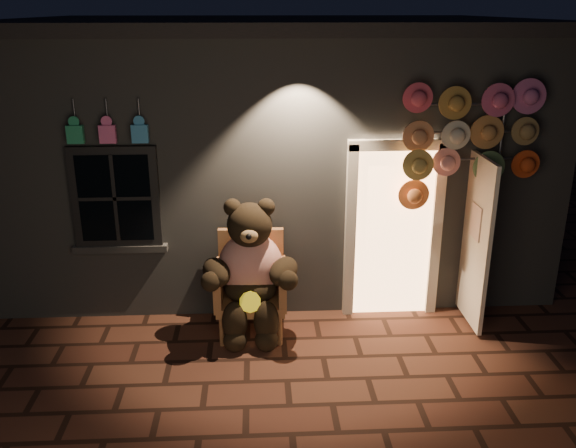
{
  "coord_description": "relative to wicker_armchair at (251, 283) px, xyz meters",
  "views": [
    {
      "loc": [
        -0.28,
        -5.33,
        3.62
      ],
      "look_at": [
        0.06,
        1.0,
        1.35
      ],
      "focal_mm": 38.0,
      "sensor_mm": 36.0,
      "label": 1
    }
  ],
  "objects": [
    {
      "name": "wicker_armchair",
      "position": [
        0.0,
        0.0,
        0.0
      ],
      "size": [
        0.82,
        0.74,
        1.17
      ],
      "rotation": [
        0.0,
        0.0,
        -0.02
      ],
      "color": "olive",
      "rests_on": "ground"
    },
    {
      "name": "ground",
      "position": [
        0.36,
        -1.12,
        -0.58
      ],
      "size": [
        60.0,
        60.0,
        0.0
      ],
      "primitive_type": "plane",
      "color": "#502C1E",
      "rests_on": "ground"
    },
    {
      "name": "shop_building",
      "position": [
        0.37,
        2.86,
        1.15
      ],
      "size": [
        7.3,
        5.95,
        3.51
      ],
      "color": "slate",
      "rests_on": "ground"
    },
    {
      "name": "hat_rack",
      "position": [
        2.45,
        0.15,
        1.62
      ],
      "size": [
        1.6,
        0.22,
        2.83
      ],
      "color": "#59595E",
      "rests_on": "ground"
    },
    {
      "name": "teddy_bear",
      "position": [
        -0.0,
        -0.15,
        0.23
      ],
      "size": [
        1.19,
        0.92,
        1.63
      ],
      "rotation": [
        0.0,
        0.0,
        -0.02
      ],
      "color": "red",
      "rests_on": "ground"
    }
  ]
}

